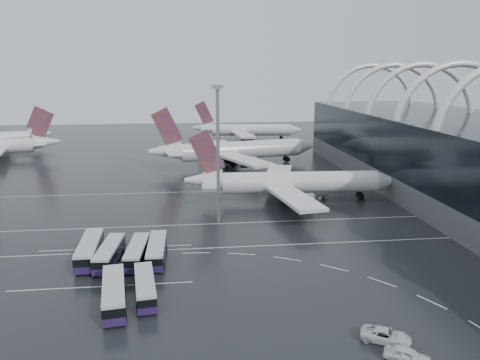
{
  "coord_description": "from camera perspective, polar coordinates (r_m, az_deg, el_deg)",
  "views": [
    {
      "loc": [
        -10.38,
        -84.04,
        32.43
      ],
      "look_at": [
        1.99,
        22.82,
        7.0
      ],
      "focal_mm": 35.0,
      "sensor_mm": 36.0,
      "label": 1
    }
  ],
  "objects": [
    {
      "name": "ground",
      "position": [
        90.68,
        0.41,
        -7.66
      ],
      "size": [
        420.0,
        420.0,
        0.0
      ],
      "primitive_type": "plane",
      "color": "black",
      "rests_on": "ground"
    },
    {
      "name": "van_curve_b",
      "position": [
        59.7,
        19.74,
        -19.47
      ],
      "size": [
        5.43,
        4.65,
        1.76
      ],
      "primitive_type": "imported",
      "rotation": [
        0.0,
        0.0,
        0.96
      ],
      "color": "white",
      "rests_on": "ground"
    },
    {
      "name": "bus_row_near_b",
      "position": [
        84.3,
        -15.62,
        -8.58
      ],
      "size": [
        3.92,
        12.91,
        3.13
      ],
      "rotation": [
        0.0,
        0.0,
        1.49
      ],
      "color": "#251542",
      "rests_on": "ground"
    },
    {
      "name": "bus_row_near_a",
      "position": [
        86.32,
        -17.85,
        -8.09
      ],
      "size": [
        3.73,
        14.06,
        3.44
      ],
      "rotation": [
        0.0,
        0.0,
        1.61
      ],
      "color": "#251542",
      "rests_on": "ground"
    },
    {
      "name": "van_curve_a",
      "position": [
        62.63,
        17.36,
        -17.66
      ],
      "size": [
        6.63,
        5.35,
        1.68
      ],
      "primitive_type": "imported",
      "rotation": [
        0.0,
        0.0,
        1.07
      ],
      "color": "white",
      "rests_on": "ground"
    },
    {
      "name": "bus_row_far_c",
      "position": [
        71.22,
        -11.51,
        -12.62
      ],
      "size": [
        4.18,
        12.22,
        2.95
      ],
      "rotation": [
        0.0,
        0.0,
        1.7
      ],
      "color": "#251542",
      "rests_on": "ground"
    },
    {
      "name": "lane_marking_mid",
      "position": [
        101.9,
        -0.41,
        -5.26
      ],
      "size": [
        120.0,
        0.25,
        0.01
      ],
      "primitive_type": "cube",
      "color": "silver",
      "rests_on": "ground"
    },
    {
      "name": "floodlight_mast",
      "position": [
        98.58,
        -2.72,
        5.14
      ],
      "size": [
        2.25,
        2.25,
        29.35
      ],
      "color": "gray",
      "rests_on": "ground"
    },
    {
      "name": "gse_cart_belly_e",
      "position": [
        125.57,
        7.85,
        -1.51
      ],
      "size": [
        2.2,
        1.3,
        1.2
      ],
      "primitive_type": "cube",
      "color": "#AC9117",
      "rests_on": "ground"
    },
    {
      "name": "jet_remote_far",
      "position": [
        219.77,
        -27.02,
        4.56
      ],
      "size": [
        39.12,
        31.87,
        17.55
      ],
      "rotation": [
        0.0,
        0.0,
        3.52
      ],
      "color": "silver",
      "rests_on": "ground"
    },
    {
      "name": "airliner_main",
      "position": [
        118.37,
        5.96,
        -0.37
      ],
      "size": [
        54.2,
        47.54,
        18.37
      ],
      "rotation": [
        0.0,
        0.0,
        -0.05
      ],
      "color": "silver",
      "rests_on": "ground"
    },
    {
      "name": "bus_row_near_d",
      "position": [
        83.77,
        -10.11,
        -8.41
      ],
      "size": [
        3.18,
        12.85,
        3.16
      ],
      "rotation": [
        0.0,
        0.0,
        1.56
      ],
      "color": "#251542",
      "rests_on": "ground"
    },
    {
      "name": "bus_row_far_b",
      "position": [
        69.94,
        -15.14,
        -13.16
      ],
      "size": [
        4.88,
        13.68,
        3.3
      ],
      "rotation": [
        0.0,
        0.0,
        1.71
      ],
      "color": "#251542",
      "rests_on": "ground"
    },
    {
      "name": "lane_marking_near",
      "position": [
        88.82,
        0.57,
        -8.11
      ],
      "size": [
        120.0,
        0.25,
        0.01
      ],
      "primitive_type": "cube",
      "color": "silver",
      "rests_on": "ground"
    },
    {
      "name": "lane_marking_far",
      "position": [
        128.63,
        -1.76,
        -1.31
      ],
      "size": [
        120.0,
        0.25,
        0.01
      ],
      "primitive_type": "cube",
      "color": "silver",
      "rests_on": "ground"
    },
    {
      "name": "gse_cart_belly_d",
      "position": [
        124.49,
        14.69,
        -1.99
      ],
      "size": [
        1.97,
        1.17,
        1.08
      ],
      "primitive_type": "cube",
      "color": "slate",
      "rests_on": "ground"
    },
    {
      "name": "jet_remote_mid",
      "position": [
        194.9,
        -26.99,
        3.68
      ],
      "size": [
        41.93,
        33.95,
        18.3
      ],
      "rotation": [
        0.0,
        0.0,
        3.35
      ],
      "color": "silver",
      "rests_on": "ground"
    },
    {
      "name": "airliner_gate_c",
      "position": [
        221.68,
        0.6,
        6.09
      ],
      "size": [
        51.62,
        47.28,
        18.38
      ],
      "rotation": [
        0.0,
        0.0,
        -0.12
      ],
      "color": "silver",
      "rests_on": "ground"
    },
    {
      "name": "bus_row_near_c",
      "position": [
        83.73,
        -12.43,
        -8.58
      ],
      "size": [
        3.54,
        12.53,
        3.05
      ],
      "rotation": [
        0.0,
        0.0,
        1.51
      ],
      "color": "#251542",
      "rests_on": "ground"
    },
    {
      "name": "bus_bay_line_south",
      "position": [
        76.59,
        -16.58,
        -12.34
      ],
      "size": [
        28.0,
        0.25,
        0.01
      ],
      "primitive_type": "cube",
      "color": "silver",
      "rests_on": "ground"
    },
    {
      "name": "bus_bay_line_north",
      "position": [
        91.1,
        -14.9,
        -8.02
      ],
      "size": [
        28.0,
        0.25,
        0.01
      ],
      "primitive_type": "cube",
      "color": "silver",
      "rests_on": "ground"
    },
    {
      "name": "gse_cart_belly_b",
      "position": [
        122.61,
        9.98,
        -1.92
      ],
      "size": [
        2.45,
        1.45,
        1.33
      ],
      "primitive_type": "cube",
      "color": "slate",
      "rests_on": "ground"
    },
    {
      "name": "airliner_gate_b",
      "position": [
        161.04,
        -0.88,
        3.57
      ],
      "size": [
        59.6,
        52.72,
        20.8
      ],
      "rotation": [
        0.0,
        0.0,
        0.21
      ],
      "color": "silver",
      "rests_on": "ground"
    }
  ]
}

